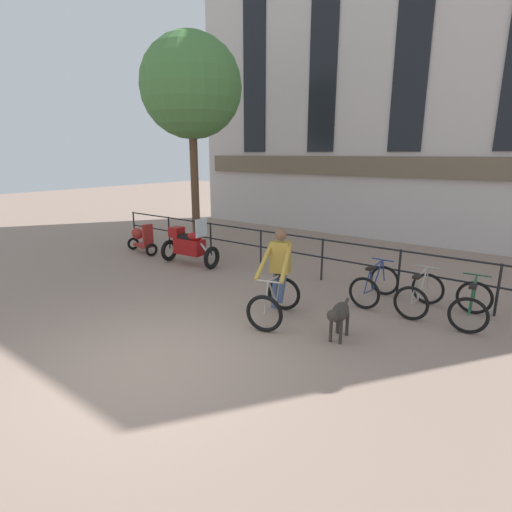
{
  "coord_description": "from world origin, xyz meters",
  "views": [
    {
      "loc": [
        4.44,
        -3.29,
        3.04
      ],
      "look_at": [
        -0.25,
        2.86,
        1.05
      ],
      "focal_mm": 28.0,
      "sensor_mm": 36.0,
      "label": 1
    }
  ],
  "objects_px": {
    "parked_bicycle_mid_left": "(420,294)",
    "parked_bicycle_mid_right": "(472,305)",
    "dog": "(339,314)",
    "parked_scooter": "(141,238)",
    "parked_motorcycle": "(189,245)",
    "cyclist_with_bike": "(277,279)",
    "parked_bicycle_near_lamp": "(375,285)"
  },
  "relations": [
    {
      "from": "parked_motorcycle",
      "to": "parked_bicycle_mid_right",
      "type": "relative_size",
      "value": 1.51
    },
    {
      "from": "parked_bicycle_mid_left",
      "to": "parked_bicycle_mid_right",
      "type": "relative_size",
      "value": 0.98
    },
    {
      "from": "parked_scooter",
      "to": "parked_motorcycle",
      "type": "bearing_deg",
      "value": -82.14
    },
    {
      "from": "cyclist_with_bike",
      "to": "parked_bicycle_mid_left",
      "type": "height_order",
      "value": "cyclist_with_bike"
    },
    {
      "from": "cyclist_with_bike",
      "to": "dog",
      "type": "distance_m",
      "value": 1.39
    },
    {
      "from": "parked_motorcycle",
      "to": "parked_scooter",
      "type": "distance_m",
      "value": 2.24
    },
    {
      "from": "dog",
      "to": "parked_bicycle_mid_left",
      "type": "height_order",
      "value": "parked_bicycle_mid_left"
    },
    {
      "from": "parked_bicycle_mid_right",
      "to": "parked_bicycle_near_lamp",
      "type": "bearing_deg",
      "value": -4.09
    },
    {
      "from": "parked_motorcycle",
      "to": "parked_bicycle_mid_left",
      "type": "bearing_deg",
      "value": -91.64
    },
    {
      "from": "parked_bicycle_mid_right",
      "to": "parked_scooter",
      "type": "relative_size",
      "value": 0.87
    },
    {
      "from": "parked_motorcycle",
      "to": "parked_bicycle_near_lamp",
      "type": "relative_size",
      "value": 1.55
    },
    {
      "from": "parked_bicycle_mid_left",
      "to": "parked_scooter",
      "type": "distance_m",
      "value": 8.4
    },
    {
      "from": "parked_bicycle_mid_left",
      "to": "parked_scooter",
      "type": "xyz_separation_m",
      "value": [
        -8.39,
        -0.28,
        0.1
      ]
    },
    {
      "from": "parked_scooter",
      "to": "cyclist_with_bike",
      "type": "bearing_deg",
      "value": -95.3
    },
    {
      "from": "parked_bicycle_mid_left",
      "to": "parked_bicycle_mid_right",
      "type": "xyz_separation_m",
      "value": [
        0.92,
        0.0,
        -0.0
      ]
    },
    {
      "from": "parked_motorcycle",
      "to": "parked_scooter",
      "type": "bearing_deg",
      "value": 83.61
    },
    {
      "from": "parked_bicycle_near_lamp",
      "to": "dog",
      "type": "bearing_deg",
      "value": 96.85
    },
    {
      "from": "parked_scooter",
      "to": "parked_bicycle_mid_left",
      "type": "bearing_deg",
      "value": -78.66
    },
    {
      "from": "parked_motorcycle",
      "to": "parked_bicycle_near_lamp",
      "type": "bearing_deg",
      "value": -91.09
    },
    {
      "from": "cyclist_with_bike",
      "to": "parked_bicycle_mid_left",
      "type": "distance_m",
      "value": 2.87
    },
    {
      "from": "parked_bicycle_near_lamp",
      "to": "parked_bicycle_mid_left",
      "type": "distance_m",
      "value": 0.91
    },
    {
      "from": "cyclist_with_bike",
      "to": "parked_bicycle_mid_right",
      "type": "height_order",
      "value": "cyclist_with_bike"
    },
    {
      "from": "parked_bicycle_mid_left",
      "to": "parked_bicycle_mid_right",
      "type": "height_order",
      "value": "same"
    },
    {
      "from": "cyclist_with_bike",
      "to": "parked_motorcycle",
      "type": "distance_m",
      "value": 4.39
    },
    {
      "from": "parked_bicycle_near_lamp",
      "to": "parked_bicycle_mid_left",
      "type": "relative_size",
      "value": 1.0
    },
    {
      "from": "parked_motorcycle",
      "to": "parked_bicycle_mid_right",
      "type": "height_order",
      "value": "parked_motorcycle"
    },
    {
      "from": "dog",
      "to": "parked_scooter",
      "type": "distance_m",
      "value": 7.89
    },
    {
      "from": "parked_bicycle_mid_right",
      "to": "cyclist_with_bike",
      "type": "bearing_deg",
      "value": 28.98
    },
    {
      "from": "parked_motorcycle",
      "to": "parked_bicycle_mid_right",
      "type": "distance_m",
      "value": 7.08
    },
    {
      "from": "parked_bicycle_near_lamp",
      "to": "parked_bicycle_mid_left",
      "type": "xyz_separation_m",
      "value": [
        0.91,
        -0.0,
        0.0
      ]
    },
    {
      "from": "cyclist_with_bike",
      "to": "parked_bicycle_mid_left",
      "type": "bearing_deg",
      "value": 27.78
    },
    {
      "from": "cyclist_with_bike",
      "to": "parked_bicycle_mid_right",
      "type": "relative_size",
      "value": 1.47
    }
  ]
}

